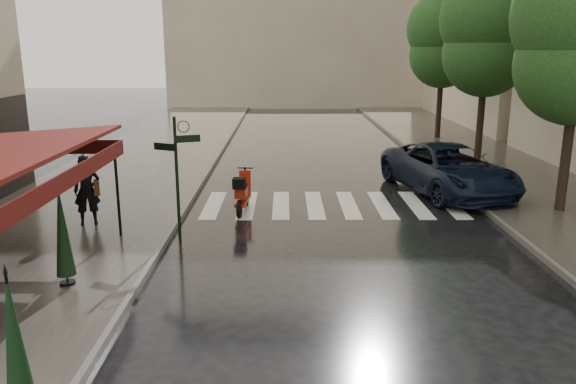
{
  "coord_description": "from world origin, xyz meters",
  "views": [
    {
      "loc": [
        1.51,
        -10.8,
        4.7
      ],
      "look_at": [
        1.59,
        2.15,
        1.4
      ],
      "focal_mm": 35.0,
      "sensor_mm": 36.0,
      "label": 1
    }
  ],
  "objects_px": {
    "parasol_front": "(16,349)",
    "parasol_back": "(62,231)",
    "pedestrian_with_umbrella": "(84,162)",
    "parked_car": "(448,169)",
    "scooter": "(242,194)"
  },
  "relations": [
    {
      "from": "scooter",
      "to": "parked_car",
      "type": "relative_size",
      "value": 0.32
    },
    {
      "from": "parasol_front",
      "to": "pedestrian_with_umbrella",
      "type": "bearing_deg",
      "value": 103.78
    },
    {
      "from": "parked_car",
      "to": "parasol_front",
      "type": "relative_size",
      "value": 2.67
    },
    {
      "from": "parasol_front",
      "to": "parasol_back",
      "type": "bearing_deg",
      "value": 104.84
    },
    {
      "from": "pedestrian_with_umbrella",
      "to": "parasol_back",
      "type": "height_order",
      "value": "pedestrian_with_umbrella"
    },
    {
      "from": "pedestrian_with_umbrella",
      "to": "parked_car",
      "type": "bearing_deg",
      "value": 1.19
    },
    {
      "from": "parked_car",
      "to": "parasol_back",
      "type": "xyz_separation_m",
      "value": [
        -9.86,
        -7.82,
        0.42
      ]
    },
    {
      "from": "parasol_front",
      "to": "parasol_back",
      "type": "distance_m",
      "value": 4.74
    },
    {
      "from": "scooter",
      "to": "parasol_front",
      "type": "height_order",
      "value": "parasol_front"
    },
    {
      "from": "parasol_front",
      "to": "parasol_back",
      "type": "relative_size",
      "value": 1.05
    },
    {
      "from": "scooter",
      "to": "parasol_back",
      "type": "xyz_separation_m",
      "value": [
        -3.13,
        -5.55,
        0.67
      ]
    },
    {
      "from": "parasol_back",
      "to": "parasol_front",
      "type": "bearing_deg",
      "value": -75.16
    },
    {
      "from": "pedestrian_with_umbrella",
      "to": "parasol_front",
      "type": "xyz_separation_m",
      "value": [
        2.1,
        -8.57,
        -0.53
      ]
    },
    {
      "from": "parked_car",
      "to": "parasol_back",
      "type": "bearing_deg",
      "value": -155.84
    },
    {
      "from": "scooter",
      "to": "parasol_back",
      "type": "relative_size",
      "value": 0.89
    }
  ]
}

